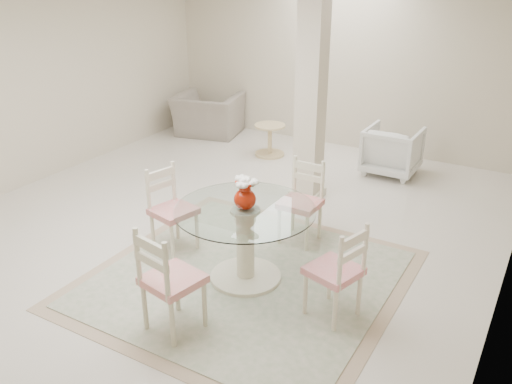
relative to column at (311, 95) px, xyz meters
The scene contains 13 objects.
ground 1.94m from the column, 111.04° to the right, with size 7.00×7.00×0.00m, color silver.
room_shell 1.48m from the column, 111.04° to the right, with size 6.02×7.02×2.71m.
column is the anchor object (origin of this frame).
area_rug 2.51m from the column, 81.10° to the right, with size 2.84×2.84×0.02m.
dining_table 2.33m from the column, 81.10° to the right, with size 1.31×1.31×0.76m.
red_vase 2.16m from the column, 81.07° to the right, with size 0.24×0.23×0.31m.
dining_chair_east 2.72m from the column, 59.07° to the right, with size 0.50×0.50×1.00m.
dining_chair_north 1.43m from the column, 67.71° to the right, with size 0.40×0.41×1.01m.
dining_chair_west 2.23m from the column, 109.12° to the right, with size 0.49×0.49×1.01m.
dining_chair_south 3.21m from the column, 86.35° to the right, with size 0.50×0.50×1.06m.
recliner_taupe 3.25m from the column, 149.18° to the left, with size 1.09×0.95×0.71m, color gray.
armchair_white 1.83m from the column, 63.51° to the left, with size 0.73×0.75×0.68m, color white.
side_table 2.01m from the column, 135.90° to the left, with size 0.48×0.48×0.50m.
Camera 1 is at (3.17, -4.62, 2.89)m, focal length 38.00 mm.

